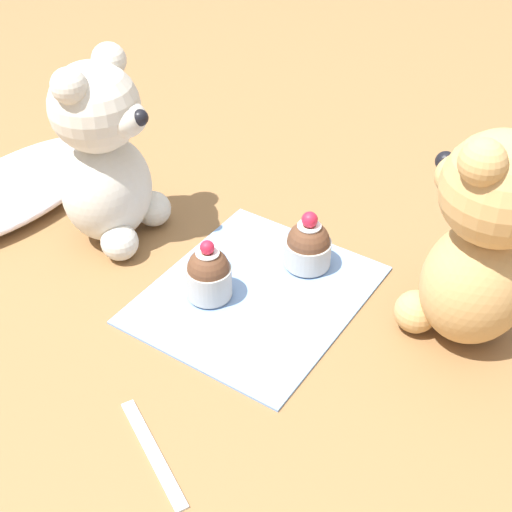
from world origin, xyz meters
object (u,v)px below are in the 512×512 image
teddy_bear_cream (105,157)px  cupcake_near_tan_bear (308,246)px  teddy_bear_tan (483,241)px  cupcake_near_cream_bear (209,274)px  teaspoon (153,452)px

teddy_bear_cream → cupcake_near_tan_bear: teddy_bear_cream is taller
teddy_bear_tan → cupcake_near_cream_bear: (-0.11, 0.25, -0.08)m
teddy_bear_cream → teddy_bear_tan: 0.42m
cupcake_near_cream_bear → teaspoon: cupcake_near_cream_bear is taller
teddy_bear_tan → cupcake_near_cream_bear: 0.28m
cupcake_near_cream_bear → teaspoon: 0.21m
teddy_bear_cream → cupcake_near_cream_bear: (-0.03, -0.17, -0.07)m
teaspoon → teddy_bear_cream: bearing=165.4°
cupcake_near_tan_bear → teaspoon: (-0.30, -0.02, -0.03)m
teddy_bear_cream → cupcake_near_cream_bear: 0.18m
cupcake_near_cream_bear → cupcake_near_tan_bear: size_ratio=1.02×
cupcake_near_tan_bear → teaspoon: 0.30m
cupcake_near_cream_bear → teaspoon: bearing=-157.5°
teddy_bear_tan → cupcake_near_tan_bear: (-0.00, 0.19, -0.08)m
teddy_bear_cream → teaspoon: (-0.22, -0.25, -0.11)m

